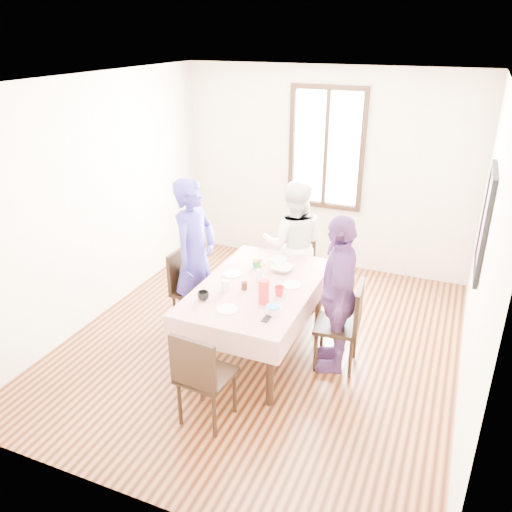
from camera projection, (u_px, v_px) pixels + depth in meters
name	position (u px, v px, depth m)	size (l,w,h in m)	color
ground	(263.00, 341.00, 5.59)	(4.50, 4.50, 0.00)	black
back_wall	(326.00, 171.00, 6.94)	(4.00, 4.00, 0.00)	beige
right_wall	(484.00, 257.00, 4.34)	(4.50, 4.50, 0.00)	beige
window_frame	(326.00, 149.00, 6.80)	(1.02, 0.06, 1.62)	black
window_pane	(327.00, 149.00, 6.81)	(0.90, 0.02, 1.50)	white
art_poster	(486.00, 223.00, 4.52)	(0.04, 0.76, 0.96)	red
dining_table	(258.00, 318.00, 5.30)	(0.98, 1.65, 0.75)	black
tablecloth	(258.00, 285.00, 5.15)	(1.10, 1.77, 0.01)	#5C0403
chair_left	(195.00, 291.00, 5.69)	(0.42, 0.42, 0.91)	black
chair_right	(337.00, 325.00, 5.03)	(0.42, 0.42, 0.91)	black
chair_far	(293.00, 268.00, 6.23)	(0.42, 0.42, 0.91)	black
chair_near	(206.00, 375.00, 4.31)	(0.42, 0.42, 0.91)	black
person_left	(195.00, 257.00, 5.51)	(0.63, 0.41, 1.73)	#342C8B
person_far	(294.00, 244.00, 6.08)	(0.75, 0.59, 1.55)	white
person_right	(337.00, 294.00, 4.90)	(0.93, 0.39, 1.60)	#58316B
mug_black	(203.00, 296.00, 4.85)	(0.11, 0.11, 0.09)	black
mug_flag	(279.00, 291.00, 4.93)	(0.10, 0.10, 0.09)	red
mug_green	(258.00, 265.00, 5.49)	(0.11, 0.11, 0.09)	#0C7226
serving_bowl	(282.00, 268.00, 5.43)	(0.22, 0.22, 0.05)	white
juice_carton	(264.00, 292.00, 4.76)	(0.08, 0.08, 0.24)	red
butter_tub	(273.00, 310.00, 4.63)	(0.13, 0.13, 0.06)	white
jam_jar	(244.00, 286.00, 5.04)	(0.06, 0.06, 0.08)	black
drinking_glass	(225.00, 286.00, 5.01)	(0.08, 0.08, 0.11)	silver
smartphone	(266.00, 319.00, 4.54)	(0.06, 0.12, 0.01)	black
flower_vase	(259.00, 276.00, 5.17)	(0.07, 0.07, 0.15)	silver
plate_left	(232.00, 274.00, 5.36)	(0.20, 0.20, 0.01)	white
plate_right	(291.00, 285.00, 5.14)	(0.20, 0.20, 0.01)	white
plate_far	(278.00, 259.00, 5.71)	(0.20, 0.20, 0.01)	white
plate_near	(227.00, 309.00, 4.69)	(0.20, 0.20, 0.01)	white
butter_lid	(273.00, 306.00, 4.61)	(0.12, 0.12, 0.01)	blue
flower_bunch	(259.00, 265.00, 5.12)	(0.09, 0.09, 0.10)	yellow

